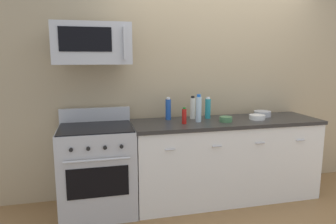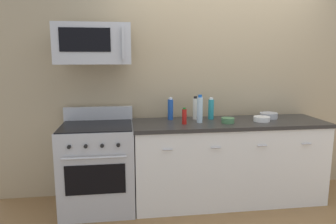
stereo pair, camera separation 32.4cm
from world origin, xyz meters
The scene contains 13 objects.
ground_plane centered at (0.00, 0.00, 0.00)m, with size 6.27×6.27×0.00m, color olive.
back_wall centered at (0.00, 0.41, 1.35)m, with size 5.23×0.10×2.70m, color tan.
counter_unit centered at (0.00, 0.00, 0.46)m, with size 2.14×0.66×0.92m.
range_oven centered at (-1.44, 0.00, 0.47)m, with size 0.76×0.69×1.07m.
microwave centered at (-1.44, 0.05, 1.75)m, with size 0.74×0.44×0.40m.
bottle_water_clear centered at (-0.34, -0.02, 1.06)m, with size 0.06×0.06×0.30m.
bottle_dish_soap centered at (-0.17, 0.15, 1.04)m, with size 0.06×0.06×0.25m.
bottle_soda_blue centered at (-0.63, 0.19, 1.04)m, with size 0.06×0.06×0.26m.
bottle_vinegar_white centered at (-0.35, 0.17, 1.05)m, with size 0.06×0.06×0.26m.
bottle_hot_sauce_red centered at (-0.52, -0.08, 1.00)m, with size 0.05×0.05×0.18m.
bowl_white_ceramic centered at (0.35, -0.04, 0.95)m, with size 0.18×0.18×0.05m.
bowl_steel_prep centered at (0.51, 0.11, 0.95)m, with size 0.20×0.20×0.06m.
bowl_green_glaze centered at (-0.05, -0.08, 0.95)m, with size 0.14×0.14×0.06m.
Camera 2 is at (-1.13, -3.22, 1.61)m, focal length 33.02 mm.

